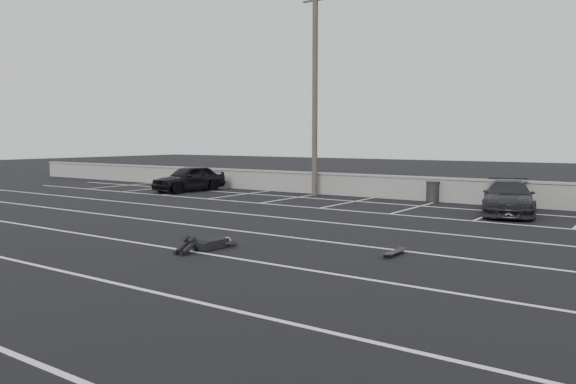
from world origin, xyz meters
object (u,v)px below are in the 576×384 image
Objects in this scene: car_right at (508,197)px; utility_pole at (315,91)px; person at (214,239)px; skateboard at (394,253)px; car_left at (189,178)px; trash_bin at (433,192)px.

utility_pole reaches higher than car_right.
skateboard is at bearing 26.86° from person.
car_left is at bearing 141.00° from person.
car_left is 17.81m from skateboard.
car_right is at bearing 90.16° from skateboard.
trash_bin reaches higher than skateboard.
car_left reaches higher than skateboard.
utility_pole reaches higher than trash_bin.
car_left is 15.54m from person.
utility_pole is at bearing 115.41° from person.
skateboard is (3.28, -11.25, -0.38)m from trash_bin.
skateboard is at bearing -73.75° from trash_bin.
car_left is at bearing 166.60° from car_right.
utility_pole is 10.98× the size of trash_bin.
car_right is 4.74× the size of trash_bin.
car_right is 9.08m from skateboard.
utility_pole is 12.25× the size of skateboard.
person is at bearing -68.46° from utility_pole.
car_left reaches higher than car_right.
utility_pole reaches higher than skateboard.
utility_pole is (6.42, 2.01, 4.31)m from car_left.
car_left is 4.43× the size of trash_bin.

